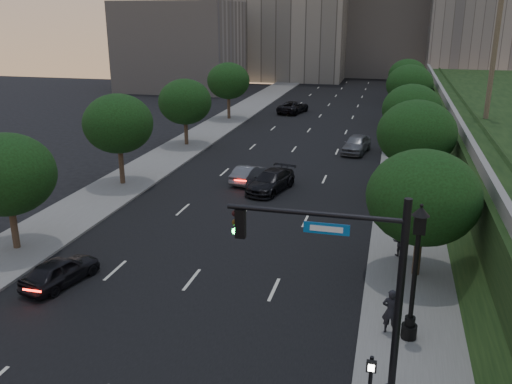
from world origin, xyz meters
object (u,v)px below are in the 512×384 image
(sedan_far_left, at_px, (293,107))
(pedestrian_c, at_px, (392,212))
(sedan_near_right, at_px, (271,181))
(pedestrian_b, at_px, (400,242))
(sedan_mid_left, at_px, (248,174))
(traffic_signal_mast, at_px, (363,298))
(sedan_far_right, at_px, (356,144))
(street_lamp, at_px, (414,280))
(sedan_near_left, at_px, (60,271))
(pedestrian_a, at_px, (391,311))

(sedan_far_left, bearing_deg, pedestrian_c, 121.76)
(sedan_near_right, distance_m, pedestrian_b, 12.88)
(pedestrian_b, bearing_deg, pedestrian_c, -84.98)
(pedestrian_b, bearing_deg, sedan_mid_left, -45.98)
(traffic_signal_mast, relative_size, sedan_far_right, 1.45)
(pedestrian_b, bearing_deg, street_lamp, 91.61)
(sedan_mid_left, distance_m, sedan_far_right, 13.31)
(street_lamp, xyz_separation_m, sedan_near_left, (-15.66, 0.85, -1.96))
(sedan_near_left, xyz_separation_m, pedestrian_b, (15.30, 6.78, 0.24))
(sedan_far_left, relative_size, sedan_far_right, 1.14)
(sedan_near_right, bearing_deg, street_lamp, -47.56)
(sedan_near_left, bearing_deg, pedestrian_a, -169.59)
(sedan_mid_left, distance_m, sedan_near_right, 2.69)
(street_lamp, relative_size, sedan_near_right, 1.12)
(sedan_near_right, height_order, pedestrian_c, pedestrian_c)
(pedestrian_a, bearing_deg, sedan_near_left, 6.57)
(traffic_signal_mast, distance_m, street_lamp, 4.24)
(street_lamp, xyz_separation_m, sedan_far_left, (-13.55, 49.02, -1.87))
(street_lamp, bearing_deg, sedan_mid_left, 121.47)
(sedan_mid_left, xyz_separation_m, pedestrian_c, (10.56, -6.74, 0.34))
(traffic_signal_mast, xyz_separation_m, sedan_near_right, (-7.54, 20.67, -2.94))
(street_lamp, relative_size, sedan_near_left, 1.42)
(sedan_mid_left, relative_size, sedan_near_right, 0.79)
(traffic_signal_mast, height_order, sedan_far_right, traffic_signal_mast)
(sedan_near_left, distance_m, sedan_far_left, 48.22)
(sedan_far_right, bearing_deg, sedan_mid_left, -113.31)
(sedan_near_right, bearing_deg, sedan_mid_left, 155.81)
(street_lamp, bearing_deg, pedestrian_b, 92.72)
(sedan_mid_left, relative_size, sedan_far_right, 0.82)
(pedestrian_a, bearing_deg, traffic_signal_mast, 84.99)
(sedan_mid_left, relative_size, pedestrian_b, 2.60)
(sedan_mid_left, height_order, sedan_far_right, sedan_far_right)
(sedan_far_left, relative_size, pedestrian_b, 3.60)
(sedan_near_left, distance_m, sedan_far_right, 31.14)
(sedan_near_left, bearing_deg, sedan_near_right, -98.69)
(sedan_mid_left, bearing_deg, pedestrian_c, 156.06)
(sedan_near_left, bearing_deg, pedestrian_c, -130.43)
(sedan_mid_left, distance_m, pedestrian_c, 12.53)
(pedestrian_c, bearing_deg, pedestrian_a, 83.07)
(sedan_near_left, height_order, sedan_far_right, sedan_far_right)
(sedan_near_right, xyz_separation_m, pedestrian_b, (8.90, -9.31, 0.19))
(sedan_near_left, distance_m, pedestrian_b, 16.73)
(traffic_signal_mast, distance_m, pedestrian_b, 11.77)
(sedan_near_left, height_order, pedestrian_c, pedestrian_c)
(sedan_far_left, bearing_deg, sedan_near_left, 100.34)
(sedan_far_right, relative_size, pedestrian_c, 2.85)
(traffic_signal_mast, relative_size, pedestrian_c, 4.13)
(sedan_near_right, xyz_separation_m, sedan_far_right, (5.07, 12.86, 0.10))
(sedan_mid_left, distance_m, sedan_far_left, 30.51)
(street_lamp, distance_m, pedestrian_b, 7.83)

